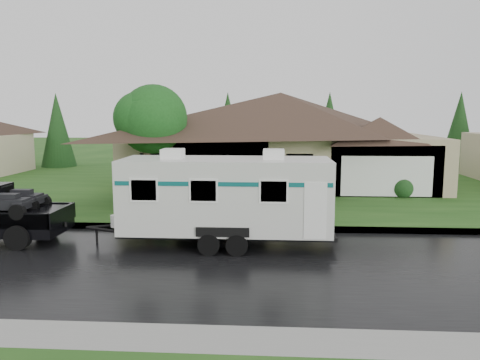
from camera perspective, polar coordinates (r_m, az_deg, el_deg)
name	(u,v)px	position (r m, az deg, el deg)	size (l,w,h in m)	color
ground	(229,246)	(16.06, -1.29, -8.07)	(140.00, 140.00, 0.00)	#204C17
road	(224,265)	(14.16, -1.99, -10.30)	(140.00, 8.00, 0.01)	black
curb	(234,228)	(18.21, -0.69, -5.87)	(140.00, 0.50, 0.15)	gray
lawn	(249,181)	(30.71, 1.10, -0.12)	(140.00, 26.00, 0.15)	#204C17
house_main	(285,128)	(29.23, 5.54, 6.35)	(19.44, 10.80, 6.90)	tan
tree_left_green	(146,123)	(23.42, -11.41, 6.83)	(3.37, 3.37, 5.57)	#382B1E
shrub_row	(282,186)	(24.97, 5.11, -0.73)	(13.60, 1.00, 1.00)	#143814
travel_trailer	(226,195)	(15.77, -1.72, -1.84)	(7.36, 2.58, 3.30)	silver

